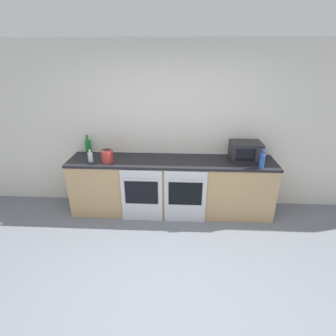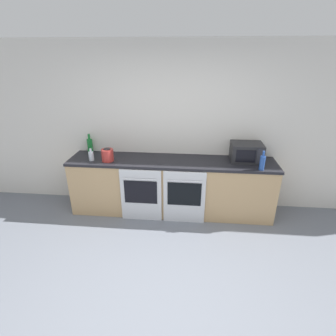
{
  "view_description": "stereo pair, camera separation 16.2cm",
  "coord_description": "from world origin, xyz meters",
  "px_view_note": "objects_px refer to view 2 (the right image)",
  "views": [
    {
      "loc": [
        0.14,
        -1.82,
        2.38
      ],
      "look_at": [
        -0.05,
        1.89,
        0.76
      ],
      "focal_mm": 28.0,
      "sensor_mm": 36.0,
      "label": 1
    },
    {
      "loc": [
        0.3,
        -1.81,
        2.38
      ],
      "look_at": [
        -0.05,
        1.89,
        0.76
      ],
      "focal_mm": 28.0,
      "sensor_mm": 36.0,
      "label": 2
    }
  ],
  "objects_px": {
    "microwave": "(246,152)",
    "bottle_green": "(90,145)",
    "oven_right": "(184,197)",
    "bottle_blue": "(262,163)",
    "kettle": "(108,155)",
    "oven_left": "(141,195)",
    "bottle_clear": "(91,156)"
  },
  "relations": [
    {
      "from": "oven_left",
      "to": "microwave",
      "type": "height_order",
      "value": "microwave"
    },
    {
      "from": "microwave",
      "to": "bottle_blue",
      "type": "xyz_separation_m",
      "value": [
        0.16,
        -0.33,
        -0.03
      ]
    },
    {
      "from": "oven_left",
      "to": "bottle_clear",
      "type": "height_order",
      "value": "bottle_clear"
    },
    {
      "from": "kettle",
      "to": "microwave",
      "type": "bearing_deg",
      "value": 5.69
    },
    {
      "from": "bottle_blue",
      "to": "bottle_green",
      "type": "bearing_deg",
      "value": 170.01
    },
    {
      "from": "oven_left",
      "to": "bottle_clear",
      "type": "xyz_separation_m",
      "value": [
        -0.78,
        0.19,
        0.53
      ]
    },
    {
      "from": "bottle_clear",
      "to": "bottle_blue",
      "type": "bearing_deg",
      "value": -2.74
    },
    {
      "from": "kettle",
      "to": "oven_left",
      "type": "bearing_deg",
      "value": -20.49
    },
    {
      "from": "oven_right",
      "to": "microwave",
      "type": "xyz_separation_m",
      "value": [
        0.9,
        0.4,
        0.6
      ]
    },
    {
      "from": "oven_left",
      "to": "bottle_blue",
      "type": "distance_m",
      "value": 1.81
    },
    {
      "from": "oven_right",
      "to": "bottle_green",
      "type": "xyz_separation_m",
      "value": [
        -1.58,
        0.54,
        0.58
      ]
    },
    {
      "from": "oven_left",
      "to": "kettle",
      "type": "xyz_separation_m",
      "value": [
        -0.53,
        0.2,
        0.55
      ]
    },
    {
      "from": "oven_left",
      "to": "bottle_green",
      "type": "xyz_separation_m",
      "value": [
        -0.93,
        0.54,
        0.58
      ]
    },
    {
      "from": "oven_right",
      "to": "bottle_blue",
      "type": "xyz_separation_m",
      "value": [
        1.07,
        0.07,
        0.57
      ]
    },
    {
      "from": "kettle",
      "to": "oven_right",
      "type": "bearing_deg",
      "value": -9.49
    },
    {
      "from": "oven_left",
      "to": "oven_right",
      "type": "xyz_separation_m",
      "value": [
        0.65,
        0.0,
        0.0
      ]
    },
    {
      "from": "bottle_green",
      "to": "bottle_blue",
      "type": "bearing_deg",
      "value": -9.99
    },
    {
      "from": "oven_right",
      "to": "microwave",
      "type": "bearing_deg",
      "value": 24.06
    },
    {
      "from": "bottle_green",
      "to": "bottle_clear",
      "type": "distance_m",
      "value": 0.38
    },
    {
      "from": "bottle_green",
      "to": "bottle_clear",
      "type": "xyz_separation_m",
      "value": [
        0.14,
        -0.35,
        -0.05
      ]
    },
    {
      "from": "bottle_green",
      "to": "microwave",
      "type": "bearing_deg",
      "value": -3.15
    },
    {
      "from": "kettle",
      "to": "bottle_blue",
      "type": "bearing_deg",
      "value": -3.11
    },
    {
      "from": "bottle_green",
      "to": "kettle",
      "type": "distance_m",
      "value": 0.53
    },
    {
      "from": "oven_left",
      "to": "bottle_green",
      "type": "relative_size",
      "value": 2.72
    },
    {
      "from": "bottle_clear",
      "to": "oven_right",
      "type": "bearing_deg",
      "value": -7.73
    },
    {
      "from": "oven_left",
      "to": "bottle_clear",
      "type": "bearing_deg",
      "value": 166.04
    },
    {
      "from": "kettle",
      "to": "bottle_green",
      "type": "bearing_deg",
      "value": 139.29
    },
    {
      "from": "bottle_green",
      "to": "kettle",
      "type": "xyz_separation_m",
      "value": [
        0.4,
        -0.34,
        -0.03
      ]
    },
    {
      "from": "bottle_green",
      "to": "bottle_clear",
      "type": "relative_size",
      "value": 1.64
    },
    {
      "from": "microwave",
      "to": "bottle_green",
      "type": "relative_size",
      "value": 1.48
    },
    {
      "from": "oven_right",
      "to": "bottle_green",
      "type": "relative_size",
      "value": 2.72
    },
    {
      "from": "microwave",
      "to": "bottle_clear",
      "type": "distance_m",
      "value": 2.35
    }
  ]
}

